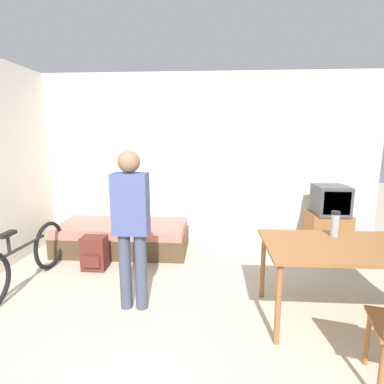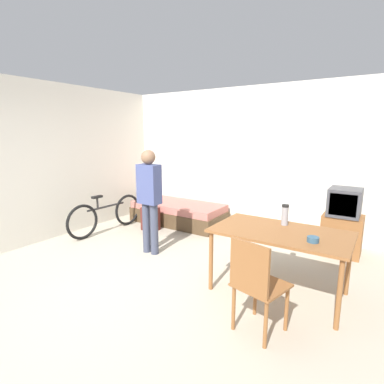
% 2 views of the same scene
% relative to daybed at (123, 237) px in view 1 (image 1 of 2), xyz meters
% --- Properties ---
extents(wall_back, '(5.80, 0.06, 2.70)m').
position_rel_daybed_xyz_m(wall_back, '(1.05, 0.54, 1.14)').
color(wall_back, silver).
rests_on(wall_back, ground_plane).
extents(daybed, '(1.94, 0.87, 0.43)m').
position_rel_daybed_xyz_m(daybed, '(0.00, 0.00, 0.00)').
color(daybed, '#4C3823').
rests_on(daybed, ground_plane).
extents(tv, '(0.56, 0.48, 1.04)m').
position_rel_daybed_xyz_m(tv, '(3.05, 0.05, 0.29)').
color(tv, brown).
rests_on(tv, ground_plane).
extents(dining_table, '(1.50, 0.87, 0.75)m').
position_rel_daybed_xyz_m(dining_table, '(2.59, -1.60, 0.47)').
color(dining_table, brown).
rests_on(dining_table, ground_plane).
extents(bicycle, '(0.14, 1.67, 0.72)m').
position_rel_daybed_xyz_m(bicycle, '(-0.82, -1.19, 0.11)').
color(bicycle, black).
rests_on(bicycle, ground_plane).
extents(person_standing, '(0.34, 0.21, 1.60)m').
position_rel_daybed_xyz_m(person_standing, '(0.56, -1.52, 0.72)').
color(person_standing, '#3D4256').
rests_on(person_standing, ground_plane).
extents(thermos_flask, '(0.08, 0.08, 0.25)m').
position_rel_daybed_xyz_m(thermos_flask, '(2.56, -1.35, 0.68)').
color(thermos_flask, '#99999E').
rests_on(thermos_flask, dining_table).
extents(backpack, '(0.31, 0.25, 0.44)m').
position_rel_daybed_xyz_m(backpack, '(-0.18, -0.67, 0.01)').
color(backpack, '#56231E').
rests_on(backpack, ground_plane).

